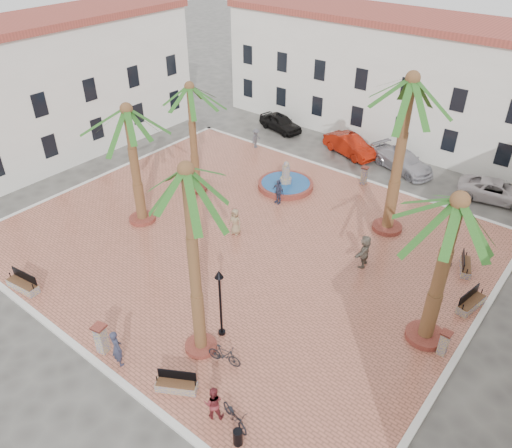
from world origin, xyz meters
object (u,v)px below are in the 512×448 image
Objects in this scene: palm_sw at (128,124)px; litter_bin at (238,437)px; bench_se at (177,385)px; bicycle_b at (224,355)px; palm_ne at (410,97)px; bollard_n at (364,175)px; cyclist_a at (117,348)px; bollard_e at (444,343)px; lamppost_s at (220,292)px; palm_nw at (190,99)px; car_black at (280,122)px; bicycle_a at (235,416)px; cyclist_b at (213,403)px; pedestrian_east at (365,251)px; lamppost_e at (459,225)px; bench_s at (23,285)px; fountain at (286,184)px; pedestrian_fountain_a at (235,222)px; car_red at (350,145)px; bench_ne at (465,266)px; palm_e at (455,221)px; pedestrian_north at (256,138)px; pedestrian_fountain_b at (278,191)px; bench_e at (471,303)px; palm_s at (188,191)px; bollard_se at (101,338)px; car_silver at (403,161)px.

palm_sw is 10.68× the size of litter_bin.
bicycle_b is at bearing 45.30° from bench_se.
bollard_n is (-3.86, 4.18, -7.48)m from palm_ne.
cyclist_a is (-4.28, -16.62, -7.22)m from palm_ne.
cyclist_a reaches higher than bollard_e.
palm_nw is at bearing 139.10° from lamppost_s.
palm_sw is at bearing -161.19° from car_black.
lamppost_s is 2.27× the size of bicycle_a.
pedestrian_east reaches higher than cyclist_b.
lamppost_e is 6.93m from bollard_e.
palm_sw is 17.38m from litter_bin.
pedestrian_east reaches higher than bicycle_a.
bench_s is 22.46m from lamppost_e.
bollard_n is at bearing 131.04° from bollard_e.
cyclist_a is at bearing -78.36° from fountain.
pedestrian_fountain_a is at bearing -84.49° from pedestrian_east.
bench_se is at bearing -149.77° from car_red.
fountain is at bearing 113.98° from lamppost_s.
bench_ne is at bearing -11.41° from palm_ne.
palm_e is (17.58, 1.49, 0.03)m from palm_sw.
palm_nw is 16.20m from cyclist_a.
palm_ne reaches higher than palm_sw.
bicycle_a is at bearing -3.93° from bench_s.
palm_nw is 9.67m from pedestrian_north.
bollard_e is 0.30× the size of car_black.
car_red is at bearing 129.69° from palm_e.
palm_sw reaches higher than pedestrian_north.
pedestrian_fountain_b reaches higher than cyclist_b.
lamppost_e is 2.11× the size of cyclist_a.
car_red is (-12.17, 9.00, 0.36)m from bench_ne.
bench_e is at bearing 1.90° from pedestrian_fountain_b.
pedestrian_fountain_b is at bearing -137.79° from pedestrian_north.
cyclist_b is at bearing -37.98° from palm_s.
bollard_e is at bearing 38.10° from bollard_se.
palm_s is 1.82× the size of car_silver.
cyclist_a is at bearing -82.87° from pedestrian_fountain_a.
car_red is at bearing 130.96° from bollard_e.
pedestrian_fountain_a is (-6.82, -6.03, -7.32)m from palm_ne.
car_red is at bearing -156.83° from pedestrian_east.
cyclist_a is at bearing -91.16° from bollard_n.
lamppost_s reaches higher than pedestrian_east.
palm_ne is 4.93× the size of bench_s.
pedestrian_fountain_a reaches higher than litter_bin.
palm_nw reaches higher than pedestrian_east.
palm_nw reaches higher than bench_e.
bicycle_a is 0.99× the size of pedestrian_fountain_a.
bench_se is 0.44× the size of lamppost_e.
palm_nw is 0.99× the size of palm_sw.
car_silver is (4.02, 14.09, -0.24)m from pedestrian_fountain_a.
pedestrian_fountain_a is at bearing -81.43° from fountain.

